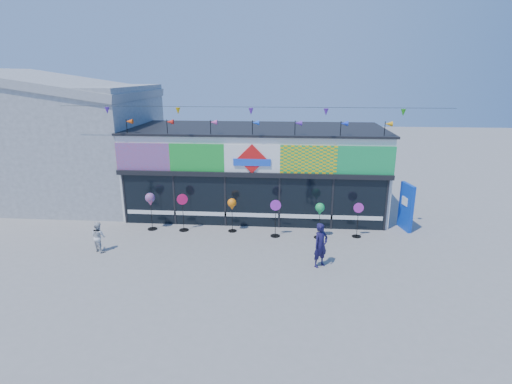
# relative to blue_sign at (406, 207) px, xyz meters

# --- Properties ---
(ground) EXTENTS (80.00, 80.00, 0.00)m
(ground) POSITION_rel_blue_sign_xyz_m (-6.71, -3.63, -1.03)
(ground) COLOR gray
(ground) RESTS_ON ground
(kite_shop) EXTENTS (16.00, 5.70, 5.31)m
(kite_shop) POSITION_rel_blue_sign_xyz_m (-6.71, 2.31, 1.01)
(kite_shop) COLOR white
(kite_shop) RESTS_ON ground
(neighbour_building) EXTENTS (8.18, 7.20, 6.87)m
(neighbour_building) POSITION_rel_blue_sign_xyz_m (-16.71, 3.37, 2.17)
(neighbour_building) COLOR #ACAFB2
(neighbour_building) RESTS_ON ground
(blue_sign) EXTENTS (0.37, 1.04, 2.06)m
(blue_sign) POSITION_rel_blue_sign_xyz_m (0.00, 0.00, 0.00)
(blue_sign) COLOR #0C3CB8
(blue_sign) RESTS_ON ground
(spinner_0) EXTENTS (0.42, 0.42, 1.67)m
(spinner_0) POSITION_rel_blue_sign_xyz_m (-11.07, -0.93, 0.30)
(spinner_0) COLOR black
(spinner_0) RESTS_ON ground
(spinner_1) EXTENTS (0.45, 0.42, 1.65)m
(spinner_1) POSITION_rel_blue_sign_xyz_m (-9.65, -0.95, -0.16)
(spinner_1) COLOR black
(spinner_1) RESTS_ON ground
(spinner_2) EXTENTS (0.38, 0.38, 1.49)m
(spinner_2) POSITION_rel_blue_sign_xyz_m (-7.52, -0.87, 0.16)
(spinner_2) COLOR black
(spinner_2) RESTS_ON ground
(spinner_3) EXTENTS (0.45, 0.41, 1.60)m
(spinner_3) POSITION_rel_blue_sign_xyz_m (-5.64, -1.28, -0.19)
(spinner_3) COLOR black
(spinner_3) RESTS_ON ground
(spinner_4) EXTENTS (0.39, 0.39, 1.53)m
(spinner_4) POSITION_rel_blue_sign_xyz_m (-3.82, -1.29, 0.19)
(spinner_4) COLOR black
(spinner_4) RESTS_ON ground
(spinner_5) EXTENTS (0.42, 0.38, 1.49)m
(spinner_5) POSITION_rel_blue_sign_xyz_m (-2.23, -1.06, -0.25)
(spinner_5) COLOR black
(spinner_5) RESTS_ON ground
(adult_man) EXTENTS (0.70, 0.67, 1.61)m
(adult_man) POSITION_rel_blue_sign_xyz_m (-3.96, -3.88, -0.23)
(adult_man) COLOR #18143F
(adult_man) RESTS_ON ground
(child) EXTENTS (0.66, 0.57, 1.18)m
(child) POSITION_rel_blue_sign_xyz_m (-12.35, -3.29, -0.44)
(child) COLOR silver
(child) RESTS_ON ground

